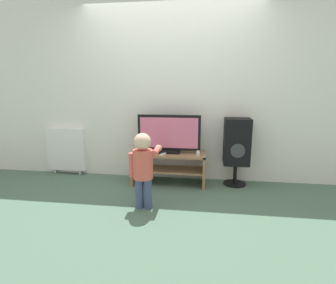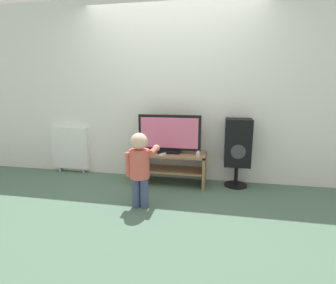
# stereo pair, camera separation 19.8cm
# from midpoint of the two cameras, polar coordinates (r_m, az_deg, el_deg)

# --- Properties ---
(ground_plane) EXTENTS (16.00, 16.00, 0.00)m
(ground_plane) POSITION_cam_midpoint_polar(r_m,az_deg,el_deg) (3.63, -1.86, -10.07)
(ground_plane) COLOR #4C6B56
(wall_back) EXTENTS (10.00, 0.06, 2.60)m
(wall_back) POSITION_cam_midpoint_polar(r_m,az_deg,el_deg) (3.85, -0.74, 11.03)
(wall_back) COLOR silver
(wall_back) RESTS_ON ground_plane
(tv_stand) EXTENTS (1.03, 0.41, 0.45)m
(tv_stand) POSITION_cam_midpoint_polar(r_m,az_deg,el_deg) (3.72, -1.36, -4.65)
(tv_stand) COLOR #93704C
(tv_stand) RESTS_ON ground_plane
(television) EXTENTS (0.88, 0.20, 0.53)m
(television) POSITION_cam_midpoint_polar(r_m,az_deg,el_deg) (3.64, -1.34, 1.68)
(television) COLOR black
(television) RESTS_ON tv_stand
(game_console) EXTENTS (0.04, 0.19, 0.05)m
(game_console) POSITION_cam_midpoint_polar(r_m,az_deg,el_deg) (3.62, 5.05, -2.24)
(game_console) COLOR white
(game_console) RESTS_ON tv_stand
(remote_primary) EXTENTS (0.05, 0.13, 0.03)m
(remote_primary) POSITION_cam_midpoint_polar(r_m,az_deg,el_deg) (3.60, -5.75, -2.59)
(remote_primary) COLOR white
(remote_primary) RESTS_ON tv_stand
(remote_secondary) EXTENTS (0.08, 0.13, 0.03)m
(remote_secondary) POSITION_cam_midpoint_polar(r_m,az_deg,el_deg) (3.57, -2.65, -2.65)
(remote_secondary) COLOR white
(remote_secondary) RESTS_ON tv_stand
(child) EXTENTS (0.33, 0.49, 0.87)m
(child) POSITION_cam_midpoint_polar(r_m,az_deg,el_deg) (2.94, -7.31, -4.91)
(child) COLOR #3F4C72
(child) RESTS_ON ground_plane
(speaker_tower) EXTENTS (0.35, 0.31, 0.94)m
(speaker_tower) POSITION_cam_midpoint_polar(r_m,az_deg,el_deg) (3.70, 13.26, -0.25)
(speaker_tower) COLOR black
(speaker_tower) RESTS_ON ground_plane
(radiator) EXTENTS (0.61, 0.08, 0.73)m
(radiator) POSITION_cam_midpoint_polar(r_m,az_deg,el_deg) (4.46, -22.49, -1.50)
(radiator) COLOR white
(radiator) RESTS_ON ground_plane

